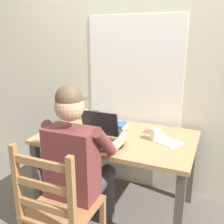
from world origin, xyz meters
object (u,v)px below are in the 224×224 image
object	(u,v)px
laptop	(95,135)
coffee_mug_white	(84,115)
wooden_chair	(59,210)
computer_mouse	(120,146)
coffee_mug_spare	(155,134)
seated_person	(80,160)
landscape_photo_print	(151,132)
desk	(117,145)
coffee_mug_dark	(95,116)
book_stack_main	(116,127)

from	to	relation	value
laptop	coffee_mug_white	distance (m)	0.59
wooden_chair	laptop	xyz separation A→B (m)	(-0.03, 0.57, 0.31)
computer_mouse	coffee_mug_spare	bearing A→B (deg)	50.86
seated_person	computer_mouse	xyz separation A→B (m)	(0.20, 0.25, 0.05)
seated_person	landscape_photo_print	size ratio (longest dim) A/B	9.60
seated_person	coffee_mug_white	size ratio (longest dim) A/B	10.75
desk	seated_person	world-z (taller)	seated_person
desk	computer_mouse	world-z (taller)	computer_mouse
coffee_mug_dark	coffee_mug_spare	bearing A→B (deg)	-19.36
wooden_chair	coffee_mug_spare	bearing A→B (deg)	62.28
computer_mouse	book_stack_main	size ratio (longest dim) A/B	0.50
laptop	landscape_photo_print	distance (m)	0.53
seated_person	computer_mouse	bearing A→B (deg)	50.65
wooden_chair	coffee_mug_spare	size ratio (longest dim) A/B	8.12
landscape_photo_print	coffee_mug_white	bearing A→B (deg)	170.93
seated_person	coffee_mug_dark	size ratio (longest dim) A/B	9.91
wooden_chair	coffee_mug_spare	distance (m)	0.94
coffee_mug_white	landscape_photo_print	size ratio (longest dim) A/B	0.89
wooden_chair	landscape_photo_print	bearing A→B (deg)	70.45
wooden_chair	coffee_mug_white	distance (m)	1.15
seated_person	wooden_chair	xyz separation A→B (m)	(-0.00, -0.28, -0.22)
laptop	wooden_chair	bearing A→B (deg)	-87.06
desk	coffee_mug_spare	size ratio (longest dim) A/B	11.23
book_stack_main	desk	bearing A→B (deg)	-63.83
coffee_mug_spare	desk	bearing A→B (deg)	-174.53
coffee_mug_white	computer_mouse	bearing A→B (deg)	-40.74
desk	seated_person	xyz separation A→B (m)	(-0.09, -0.48, 0.06)
seated_person	book_stack_main	bearing A→B (deg)	85.96
wooden_chair	computer_mouse	bearing A→B (deg)	68.95
computer_mouse	coffee_mug_dark	bearing A→B (deg)	133.21
wooden_chair	computer_mouse	xyz separation A→B (m)	(0.20, 0.53, 0.27)
wooden_chair	laptop	world-z (taller)	laptop
wooden_chair	book_stack_main	world-z (taller)	wooden_chair
seated_person	book_stack_main	world-z (taller)	seated_person
wooden_chair	laptop	bearing A→B (deg)	92.94
coffee_mug_dark	seated_person	bearing A→B (deg)	-70.63
seated_person	laptop	size ratio (longest dim) A/B	3.78
seated_person	landscape_photo_print	bearing A→B (deg)	63.22
wooden_chair	coffee_mug_dark	world-z (taller)	wooden_chair
coffee_mug_spare	coffee_mug_dark	bearing A→B (deg)	160.64
book_stack_main	landscape_photo_print	xyz separation A→B (m)	(0.30, 0.09, -0.04)
computer_mouse	landscape_photo_print	world-z (taller)	computer_mouse
laptop	book_stack_main	world-z (taller)	laptop
coffee_mug_dark	coffee_mug_spare	xyz separation A→B (m)	(0.67, -0.24, -0.00)
seated_person	coffee_mug_spare	xyz separation A→B (m)	(0.41, 0.51, 0.08)
laptop	coffee_mug_dark	size ratio (longest dim) A/B	2.62
coffee_mug_dark	coffee_mug_spare	size ratio (longest dim) A/B	1.08
book_stack_main	coffee_mug_spare	bearing A→B (deg)	-10.59
desk	landscape_photo_print	world-z (taller)	landscape_photo_print
coffee_mug_white	landscape_photo_print	xyz separation A→B (m)	(0.73, -0.09, -0.05)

